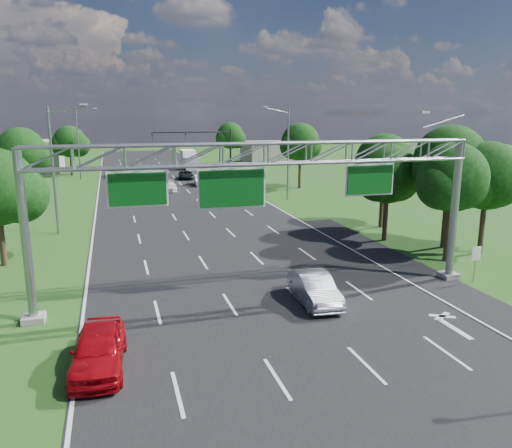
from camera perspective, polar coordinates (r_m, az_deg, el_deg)
name	(u,v)px	position (r m, az deg, el deg)	size (l,w,h in m)	color
ground	(201,225)	(43.24, -6.31, -0.13)	(220.00, 220.00, 0.00)	#254E17
road	(201,225)	(43.24, -6.31, -0.13)	(18.00, 180.00, 0.02)	black
road_flare	(410,270)	(32.32, 17.16, -5.01)	(3.00, 30.00, 0.02)	black
sign_gantry	(268,166)	(24.87, 1.34, 6.66)	(23.50, 1.00, 9.56)	gray
regulatory_sign	(476,257)	(30.88, 23.83, -3.43)	(0.60, 0.08, 2.10)	gray
traffic_signal	(208,141)	(78.09, -5.46, 9.38)	(12.21, 0.24, 7.00)	black
streetlight_l_near	(55,164)	(41.98, -21.97, 6.38)	(2.97, 0.22, 10.16)	gray
streetlight_l_far	(79,141)	(76.81, -19.53, 8.98)	(2.97, 0.22, 10.16)	gray
streetlight_r_mid	(286,149)	(54.92, 3.50, 8.51)	(2.97, 0.22, 10.16)	gray
tree_cluster_right	(430,172)	(38.01, 19.25, 5.63)	(9.91, 14.60, 8.68)	#2D2116
tree_verge_lb	(22,153)	(57.45, -25.18, 7.37)	(5.76, 4.80, 8.06)	#2D2116
tree_verge_lc	(70,143)	(81.96, -20.46, 8.67)	(5.76, 4.80, 7.62)	#2D2116
tree_verge_rd	(301,144)	(64.10, 5.13, 9.11)	(5.76, 4.80, 8.28)	#2D2116
tree_verge_re	(231,137)	(92.20, -2.92, 9.91)	(5.76, 4.80, 7.84)	#2D2116
building_left	(16,156)	(91.09, -25.74, 6.97)	(14.00, 10.00, 5.00)	gray
building_right	(275,152)	(98.91, 2.23, 8.25)	(12.00, 9.00, 4.00)	gray
red_coupe	(98,349)	(20.16, -17.56, -13.46)	(1.90, 4.71, 1.61)	#AB0710
silver_sedan	(315,288)	(25.70, 6.71, -7.30)	(1.60, 4.58, 1.51)	#B8BDC4
car_queue_a	(169,186)	(62.83, -9.86, 4.29)	(1.67, 4.10, 1.19)	silver
car_queue_b	(186,175)	(73.93, -8.03, 5.59)	(2.03, 4.40, 1.22)	black
car_queue_c	(116,171)	(78.58, -15.74, 5.81)	(1.95, 4.84, 1.65)	black
car_queue_d	(200,180)	(67.17, -6.40, 5.01)	(1.48, 4.25, 1.40)	white
box_truck	(189,160)	(88.87, -7.68, 7.31)	(2.58, 8.17, 3.07)	white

